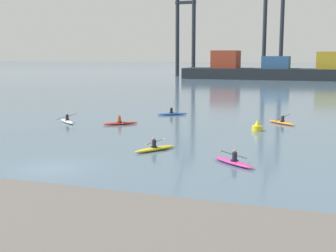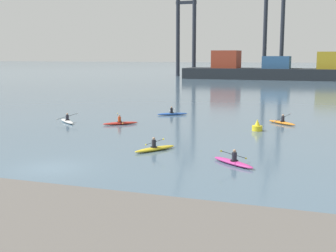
{
  "view_description": "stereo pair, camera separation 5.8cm",
  "coord_description": "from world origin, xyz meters",
  "views": [
    {
      "loc": [
        14.7,
        -21.67,
        6.5
      ],
      "look_at": [
        2.48,
        13.56,
        0.6
      ],
      "focal_mm": 47.9,
      "sensor_mm": 36.0,
      "label": 1
    },
    {
      "loc": [
        14.76,
        -21.65,
        6.5
      ],
      "look_at": [
        2.48,
        13.56,
        0.6
      ],
      "focal_mm": 47.9,
      "sensor_mm": 36.0,
      "label": 2
    }
  ],
  "objects": [
    {
      "name": "ground_plane",
      "position": [
        0.0,
        0.0,
        0.0
      ],
      "size": [
        800.0,
        800.0,
        0.0
      ],
      "primitive_type": "plane",
      "color": "slate"
    },
    {
      "name": "kayak_yellow",
      "position": [
        3.96,
        6.57,
        0.17
      ],
      "size": [
        2.29,
        3.21,
        1.04
      ],
      "color": "yellow",
      "rests_on": "ground"
    },
    {
      "name": "kayak_magenta",
      "position": [
        9.83,
        4.4,
        0.17
      ],
      "size": [
        3.07,
        2.54,
        1.04
      ],
      "color": "#C13384",
      "rests_on": "ground"
    },
    {
      "name": "gantry_crane_west",
      "position": [
        -26.6,
        113.62,
        17.89
      ],
      "size": [
        6.47,
        15.37,
        37.78
      ],
      "color": "#232833",
      "rests_on": "ground"
    },
    {
      "name": "kayak_red",
      "position": [
        -3.32,
        16.47,
        0.17
      ],
      "size": [
        2.99,
        2.64,
        1.03
      ],
      "color": "red",
      "rests_on": "ground"
    },
    {
      "name": "gantry_crane_west_mid",
      "position": [
        -0.41,
        117.77,
        18.41
      ],
      "size": [
        6.25,
        17.42,
        35.01
      ],
      "color": "#232833",
      "rests_on": "ground"
    },
    {
      "name": "container_barge",
      "position": [
        2.08,
        104.31,
        2.56
      ],
      "size": [
        50.61,
        11.25,
        7.84
      ],
      "color": "#1E2328",
      "rests_on": "ground"
    },
    {
      "name": "kayak_white",
      "position": [
        -8.78,
        15.92,
        0.17
      ],
      "size": [
        2.95,
        2.7,
        0.95
      ],
      "color": "silver",
      "rests_on": "ground"
    },
    {
      "name": "kayak_blue",
      "position": [
        -0.87,
        24.59,
        0.17
      ],
      "size": [
        3.21,
        2.3,
        0.95
      ],
      "color": "#2856B2",
      "rests_on": "ground"
    },
    {
      "name": "kayak_orange",
      "position": [
        11.13,
        21.91,
        0.17
      ],
      "size": [
        2.97,
        2.67,
        0.99
      ],
      "color": "orange",
      "rests_on": "ground"
    },
    {
      "name": "channel_buoy",
      "position": [
        9.44,
        17.17,
        0.36
      ],
      "size": [
        0.9,
        0.9,
        1.0
      ],
      "color": "yellow",
      "rests_on": "ground"
    }
  ]
}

